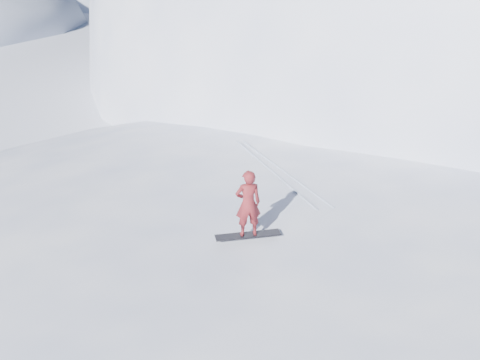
# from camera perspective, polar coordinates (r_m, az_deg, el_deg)

# --- Properties ---
(ground) EXTENTS (400.00, 400.00, 0.00)m
(ground) POSITION_cam_1_polar(r_m,az_deg,el_deg) (15.40, 10.47, -13.07)
(ground) COLOR white
(ground) RESTS_ON ground
(near_ridge) EXTENTS (36.00, 28.00, 4.80)m
(near_ridge) POSITION_cam_1_polar(r_m,az_deg,el_deg) (18.02, 10.00, -7.01)
(near_ridge) COLOR white
(near_ridge) RESTS_ON ground
(peak_shoulder) EXTENTS (28.00, 24.00, 18.00)m
(peak_shoulder) POSITION_cam_1_polar(r_m,az_deg,el_deg) (35.90, 13.92, 8.56)
(peak_shoulder) COLOR white
(peak_shoulder) RESTS_ON ground
(wind_bumps) EXTENTS (16.00, 14.40, 1.00)m
(wind_bumps) POSITION_cam_1_polar(r_m,az_deg,el_deg) (16.85, 6.06, -9.15)
(wind_bumps) COLOR white
(wind_bumps) RESTS_ON ground
(snowboard) EXTENTS (1.67, 0.32, 0.03)m
(snowboard) POSITION_cam_1_polar(r_m,az_deg,el_deg) (13.58, 0.84, -5.88)
(snowboard) COLOR black
(snowboard) RESTS_ON near_ridge
(snowboarder) EXTENTS (0.64, 0.42, 1.76)m
(snowboarder) POSITION_cam_1_polar(r_m,az_deg,el_deg) (13.16, 0.87, -2.52)
(snowboarder) COLOR maroon
(snowboarder) RESTS_ON snowboard
(board_tracks) EXTENTS (1.65, 5.91, 0.04)m
(board_tracks) POSITION_cam_1_polar(r_m,az_deg,el_deg) (17.41, 3.95, 1.12)
(board_tracks) COLOR silver
(board_tracks) RESTS_ON ground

